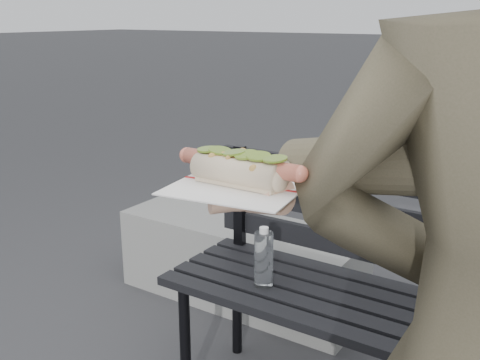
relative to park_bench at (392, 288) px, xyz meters
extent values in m
cylinder|color=black|center=(-0.66, -0.24, -0.30)|extent=(0.04, 0.04, 0.45)
cylinder|color=black|center=(-0.66, 0.10, -0.30)|extent=(0.04, 0.04, 0.45)
cube|color=black|center=(0.01, -0.25, -0.06)|extent=(1.50, 0.07, 0.03)
cube|color=black|center=(0.01, -0.16, -0.06)|extent=(1.50, 0.07, 0.03)
cube|color=black|center=(0.01, -0.07, -0.06)|extent=(1.50, 0.07, 0.03)
cube|color=black|center=(0.01, 0.02, -0.06)|extent=(1.50, 0.07, 0.03)
cube|color=black|center=(0.01, 0.11, -0.06)|extent=(1.50, 0.07, 0.03)
cube|color=black|center=(-0.66, 0.12, 0.15)|extent=(0.04, 0.03, 0.42)
cube|color=black|center=(0.01, 0.14, 0.05)|extent=(1.50, 0.02, 0.08)
cube|color=black|center=(0.01, 0.14, 0.18)|extent=(1.50, 0.02, 0.08)
cube|color=black|center=(0.01, 0.14, 0.31)|extent=(1.50, 0.02, 0.08)
cylinder|color=white|center=(-0.40, -0.14, 0.05)|extent=(0.06, 0.06, 0.19)
cylinder|color=white|center=(-0.40, -0.14, 0.16)|extent=(0.03, 0.03, 0.02)
cube|color=slate|center=(-0.90, 0.49, -0.32)|extent=(1.20, 0.40, 0.40)
cylinder|color=#44402D|center=(0.29, -0.86, 0.64)|extent=(0.51, 0.23, 0.19)
cylinder|color=#D8A384|center=(0.08, -0.93, 0.58)|extent=(0.09, 0.08, 0.07)
ellipsoid|color=#D8A384|center=(0.04, -0.94, 0.57)|extent=(0.10, 0.12, 0.03)
cylinder|color=#D8A384|center=(-0.02, -0.97, 0.57)|extent=(0.05, 0.02, 0.02)
cylinder|color=#D8A384|center=(-0.02, -0.95, 0.57)|extent=(0.05, 0.02, 0.02)
cylinder|color=#D8A384|center=(-0.02, -0.93, 0.57)|extent=(0.05, 0.02, 0.02)
cylinder|color=#D8A384|center=(-0.02, -0.91, 0.57)|extent=(0.05, 0.02, 0.02)
cylinder|color=#D8A384|center=(0.05, -0.99, 0.57)|extent=(0.04, 0.05, 0.02)
cube|color=white|center=(0.04, -0.94, 0.59)|extent=(0.21, 0.21, 0.00)
cube|color=#B21E1E|center=(0.04, -0.94, 0.59)|extent=(0.19, 0.03, 0.00)
cylinder|color=#CE674F|center=(0.04, -0.94, 0.62)|extent=(0.20, 0.02, 0.02)
sphere|color=#CE674F|center=(-0.06, -0.94, 0.62)|extent=(0.03, 0.02, 0.02)
sphere|color=#CE674F|center=(0.14, -0.94, 0.62)|extent=(0.02, 0.02, 0.02)
sphere|color=#9E6B2D|center=(-0.01, -0.93, 0.63)|extent=(0.01, 0.01, 0.01)
sphere|color=#9E6B2D|center=(0.04, -0.93, 0.63)|extent=(0.01, 0.01, 0.01)
sphere|color=#9E6B2D|center=(0.02, -0.95, 0.63)|extent=(0.01, 0.01, 0.01)
sphere|color=#9E6B2D|center=(-0.02, -0.95, 0.62)|extent=(0.01, 0.01, 0.01)
sphere|color=#9E6B2D|center=(0.04, -0.92, 0.63)|extent=(0.01, 0.01, 0.01)
sphere|color=#9E6B2D|center=(0.07, -0.93, 0.62)|extent=(0.01, 0.01, 0.01)
sphere|color=#9E6B2D|center=(0.08, -0.94, 0.63)|extent=(0.01, 0.01, 0.01)
sphere|color=#9E6B2D|center=(0.08, -0.95, 0.63)|extent=(0.01, 0.01, 0.01)
sphere|color=#9E6B2D|center=(0.05, -0.94, 0.63)|extent=(0.01, 0.01, 0.01)
sphere|color=#9E6B2D|center=(0.00, -0.91, 0.62)|extent=(0.01, 0.01, 0.01)
sphere|color=#9E6B2D|center=(0.06, -0.92, 0.63)|extent=(0.01, 0.01, 0.01)
sphere|color=#9E6B2D|center=(0.00, -0.95, 0.63)|extent=(0.01, 0.01, 0.01)
sphere|color=#9E6B2D|center=(-0.02, -0.95, 0.63)|extent=(0.01, 0.01, 0.01)
sphere|color=#9E6B2D|center=(0.03, -0.92, 0.63)|extent=(0.01, 0.01, 0.01)
sphere|color=#9E6B2D|center=(0.02, -0.94, 0.63)|extent=(0.01, 0.01, 0.01)
sphere|color=#9E6B2D|center=(0.06, -0.94, 0.63)|extent=(0.01, 0.01, 0.01)
sphere|color=#9E6B2D|center=(0.02, -0.95, 0.63)|extent=(0.01, 0.01, 0.01)
sphere|color=#9E6B2D|center=(0.10, -0.93, 0.63)|extent=(0.01, 0.01, 0.01)
sphere|color=#9E6B2D|center=(0.07, -0.96, 0.62)|extent=(0.01, 0.01, 0.01)
sphere|color=#9E6B2D|center=(0.06, -0.93, 0.63)|extent=(0.01, 0.01, 0.01)
sphere|color=#9E6B2D|center=(0.07, -0.91, 0.63)|extent=(0.01, 0.01, 0.01)
sphere|color=#9E6B2D|center=(0.00, -0.93, 0.63)|extent=(0.01, 0.01, 0.01)
sphere|color=#9E6B2D|center=(0.03, -0.92, 0.63)|extent=(0.01, 0.01, 0.01)
sphere|color=#9E6B2D|center=(0.03, -0.94, 0.63)|extent=(0.01, 0.01, 0.01)
sphere|color=#9E6B2D|center=(0.00, -0.93, 0.63)|extent=(0.01, 0.01, 0.01)
sphere|color=#9E6B2D|center=(0.00, -0.95, 0.63)|extent=(0.01, 0.01, 0.01)
sphere|color=#9E6B2D|center=(0.01, -0.94, 0.63)|extent=(0.01, 0.01, 0.01)
sphere|color=#9E6B2D|center=(0.02, -0.94, 0.63)|extent=(0.01, 0.01, 0.01)
cylinder|color=olive|center=(-0.02, -0.94, 0.64)|extent=(0.04, 0.04, 0.01)
cylinder|color=olive|center=(0.00, -0.94, 0.64)|extent=(0.04, 0.04, 0.01)
cylinder|color=olive|center=(0.02, -0.94, 0.64)|extent=(0.04, 0.04, 0.01)
cylinder|color=olive|center=(0.05, -0.94, 0.64)|extent=(0.04, 0.04, 0.01)
cylinder|color=olive|center=(0.07, -0.94, 0.64)|extent=(0.04, 0.04, 0.01)
cylinder|color=olive|center=(0.10, -0.94, 0.64)|extent=(0.04, 0.04, 0.01)
cube|color=brown|center=(-1.20, 0.44, -0.52)|extent=(0.05, 0.06, 0.00)
cube|color=brown|center=(-1.30, 1.05, -0.52)|extent=(0.05, 0.05, 0.00)
cube|color=brown|center=(-1.85, 1.17, -0.52)|extent=(0.05, 0.06, 0.00)
camera|label=1|loc=(0.48, -1.61, 0.83)|focal=42.00mm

